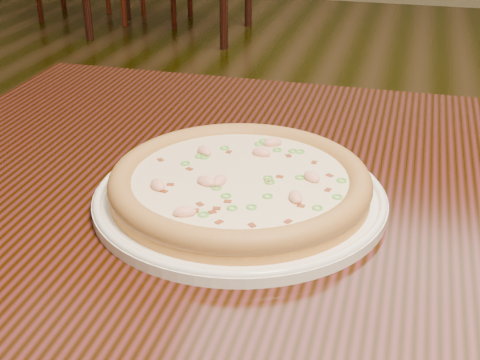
# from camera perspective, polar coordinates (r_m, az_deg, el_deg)

# --- Properties ---
(hero_table) EXTENTS (1.20, 0.80, 0.75)m
(hero_table) POSITION_cam_1_polar(r_m,az_deg,el_deg) (0.85, 8.75, -7.22)
(hero_table) COLOR black
(hero_table) RESTS_ON ground
(plate) EXTENTS (0.34, 0.34, 0.02)m
(plate) POSITION_cam_1_polar(r_m,az_deg,el_deg) (0.77, 0.00, -1.41)
(plate) COLOR white
(plate) RESTS_ON hero_table
(pizza) EXTENTS (0.30, 0.30, 0.03)m
(pizza) POSITION_cam_1_polar(r_m,az_deg,el_deg) (0.76, 0.00, -0.20)
(pizza) COLOR #BE913C
(pizza) RESTS_ON plate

